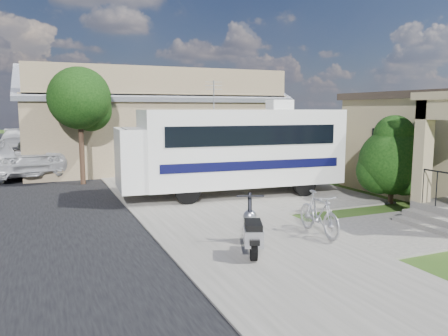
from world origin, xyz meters
name	(u,v)px	position (x,y,z in m)	size (l,w,h in m)	color
ground	(284,233)	(0.00, 0.00, 0.00)	(120.00, 120.00, 0.00)	#1E3C10
sidewalk_slab	(147,176)	(-1.00, 10.00, 0.03)	(4.00, 80.00, 0.06)	#605E56
driveway_slab	(255,194)	(1.50, 4.50, 0.03)	(7.00, 6.00, 0.05)	#605E56
walk_slab	(410,229)	(3.00, -1.00, 0.03)	(4.00, 3.00, 0.05)	#605E56
warehouse	(148,127)	(0.00, 13.97, 1.99)	(12.50, 8.40, 5.04)	#7D6D4E
street_tree_a	(82,102)	(-3.70, 9.05, 3.25)	(2.44, 2.40, 4.58)	#311F16
street_tree_b	(67,102)	(-3.70, 19.05, 3.39)	(2.44, 2.40, 4.73)	#311F16
street_tree_c	(60,107)	(-3.70, 28.05, 3.10)	(2.44, 2.40, 4.42)	#311F16
motorhome	(233,148)	(0.76, 4.71, 1.65)	(7.67, 2.90, 3.86)	silver
shrub	(393,159)	(4.88, 1.63, 1.42)	(2.27, 2.16, 2.78)	#311F16
scooter	(252,232)	(-1.42, -1.13, 0.49)	(0.90, 1.61, 1.10)	black
bicycle	(319,216)	(0.58, -0.59, 0.50)	(0.47, 1.67, 1.01)	#A7A7AF
pickup_truck	(23,156)	(-6.03, 12.67, 0.86)	(2.86, 6.20, 1.72)	white
van	(20,144)	(-6.39, 19.86, 0.88)	(2.46, 6.05, 1.75)	white
garden_hose	(417,220)	(3.72, -0.53, 0.09)	(0.40, 0.40, 0.18)	#156C22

